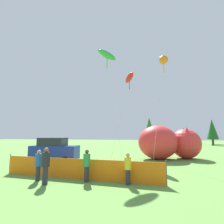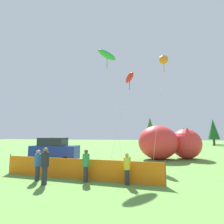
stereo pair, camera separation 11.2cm
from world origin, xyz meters
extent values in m
plane|color=#609342|center=(0.00, 0.00, 0.00)|extent=(120.00, 120.00, 0.00)
cube|color=navy|center=(-4.85, 2.62, 0.86)|extent=(4.42, 1.79, 1.22)
cube|color=#1E232D|center=(-5.07, 2.62, 1.84)|extent=(2.45, 1.60, 0.73)
cylinder|color=black|center=(-3.52, 3.48, 0.30)|extent=(0.60, 0.25, 0.59)
cylinder|color=black|center=(-3.47, 1.86, 0.30)|extent=(0.60, 0.25, 0.59)
cylinder|color=black|center=(-6.23, 3.39, 0.30)|extent=(0.60, 0.25, 0.59)
cylinder|color=black|center=(-6.18, 1.77, 0.30)|extent=(0.60, 0.25, 0.59)
cube|color=#267F33|center=(2.40, 0.84, 0.44)|extent=(0.71, 0.71, 0.03)
cube|color=#267F33|center=(2.23, 0.68, 0.66)|extent=(0.34, 0.37, 0.45)
cylinder|color=#A5A5AD|center=(2.41, 1.14, 0.22)|extent=(0.02, 0.02, 0.44)
cylinder|color=#A5A5AD|center=(2.70, 0.83, 0.22)|extent=(0.02, 0.02, 0.44)
cylinder|color=#A5A5AD|center=(2.10, 0.86, 0.22)|extent=(0.02, 0.02, 0.44)
cylinder|color=#A5A5AD|center=(2.39, 0.54, 0.22)|extent=(0.02, 0.02, 0.44)
ellipsoid|color=red|center=(4.83, 5.87, 1.71)|extent=(4.94, 4.53, 3.43)
ellipsoid|color=yellow|center=(4.83, 5.87, 0.94)|extent=(3.28, 3.26, 1.54)
sphere|color=red|center=(7.74, 6.83, 1.54)|extent=(3.08, 3.08, 3.08)
cone|color=red|center=(7.74, 7.61, 2.78)|extent=(0.86, 0.86, 0.93)
cone|color=red|center=(7.74, 6.06, 2.78)|extent=(0.86, 0.86, 0.93)
cube|color=orange|center=(-0.46, -2.90, 0.57)|extent=(9.80, 1.14, 1.14)
cylinder|color=#4C4C51|center=(-5.36, -2.35, 0.62)|extent=(0.05, 0.05, 1.25)
cylinder|color=#4C4C51|center=(4.44, -3.45, 0.62)|extent=(0.05, 0.05, 1.25)
cylinder|color=#2D2D38|center=(0.25, -3.40, 0.41)|extent=(0.26, 0.26, 0.82)
cylinder|color=#338C4C|center=(0.25, -3.40, 1.16)|extent=(0.38, 0.38, 0.68)
sphere|color=brown|center=(0.25, -3.40, 1.61)|extent=(0.22, 0.22, 0.22)
cylinder|color=#2D2D38|center=(2.51, -3.54, 0.38)|extent=(0.24, 0.24, 0.75)
cylinder|color=yellow|center=(2.51, -3.54, 1.07)|extent=(0.35, 0.35, 0.63)
sphere|color=tan|center=(2.51, -3.54, 1.48)|extent=(0.20, 0.20, 0.20)
cylinder|color=#2D2D38|center=(-1.70, -4.24, 0.44)|extent=(0.28, 0.28, 0.89)
cylinder|color=#26262D|center=(-1.70, -4.24, 1.26)|extent=(0.41, 0.41, 0.74)
sphere|color=#8C6647|center=(-1.70, -4.24, 1.75)|extent=(0.24, 0.24, 0.24)
cylinder|color=#2D2D38|center=(-2.48, -3.66, 0.40)|extent=(0.25, 0.25, 0.80)
cylinder|color=#2D59A5|center=(-2.48, -3.66, 1.13)|extent=(0.37, 0.37, 0.66)
sphere|color=tan|center=(-2.48, -3.66, 1.57)|extent=(0.22, 0.22, 0.22)
cylinder|color=silver|center=(1.00, 5.48, 4.30)|extent=(2.03, 0.04, 8.60)
ellipsoid|color=red|center=(2.00, 5.49, 8.59)|extent=(1.38, 2.22, 1.13)
cylinder|color=red|center=(2.00, 5.49, 7.89)|extent=(0.06, 0.06, 1.20)
cylinder|color=silver|center=(0.73, 3.26, 5.03)|extent=(1.28, 1.17, 10.05)
ellipsoid|color=green|center=(0.11, 2.69, 10.05)|extent=(1.90, 1.79, 1.22)
cylinder|color=green|center=(0.11, 2.69, 9.35)|extent=(0.06, 0.06, 1.20)
cylinder|color=silver|center=(4.83, 4.15, 4.90)|extent=(1.31, 0.14, 9.81)
sphere|color=orange|center=(5.48, 4.21, 9.81)|extent=(0.86, 0.86, 0.86)
cylinder|color=orange|center=(5.48, 4.21, 9.11)|extent=(0.06, 0.06, 1.20)
cylinder|color=brown|center=(18.69, 29.87, 0.67)|extent=(0.43, 0.43, 1.34)
cone|color=#1E5623|center=(18.69, 29.87, 3.48)|extent=(2.35, 2.35, 4.28)
cylinder|color=brown|center=(4.87, 29.20, 0.76)|extent=(0.49, 0.49, 1.52)
cone|color=#2D6B2D|center=(4.87, 29.20, 3.94)|extent=(2.67, 2.67, 4.85)
cylinder|color=brown|center=(20.27, 34.18, 0.73)|extent=(0.47, 0.47, 1.47)
cone|color=#236028|center=(20.27, 34.18, 3.82)|extent=(2.59, 2.59, 4.70)
camera|label=1|loc=(3.31, -12.83, 2.59)|focal=28.00mm
camera|label=2|loc=(3.42, -12.81, 2.59)|focal=28.00mm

